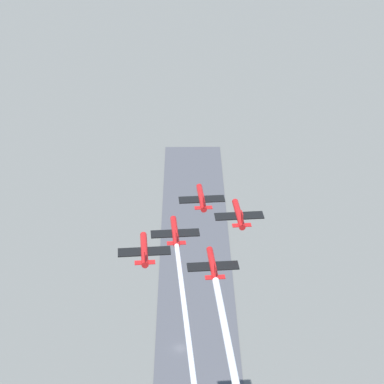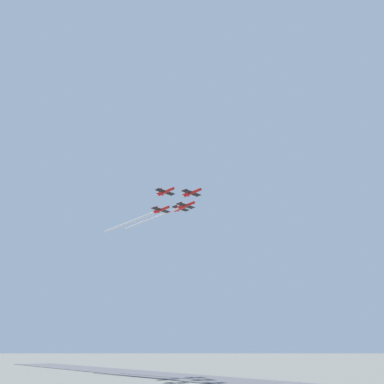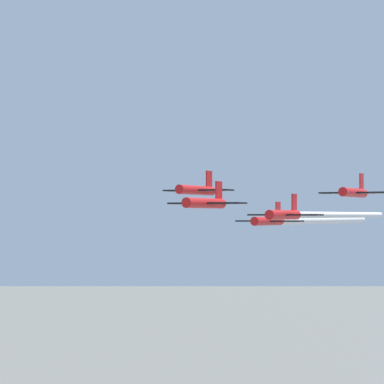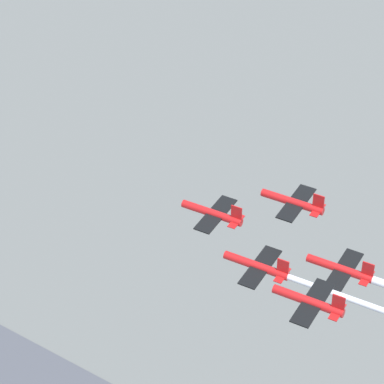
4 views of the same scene
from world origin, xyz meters
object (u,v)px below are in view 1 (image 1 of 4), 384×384
jet_1 (175,232)px  jet_3 (144,251)px  jet_0 (202,198)px  jet_2 (239,215)px  jet_4 (213,265)px

jet_1 → jet_3: jet_3 is taller
jet_0 → jet_3: jet_3 is taller
jet_1 → jet_2: 14.17m
jet_1 → jet_3: bearing=-120.5°
jet_2 → jet_4: size_ratio=1.00×
jet_3 → jet_0: bearing=59.5°
jet_3 → jet_4: bearing=0.0°
jet_3 → jet_4: size_ratio=1.00×
jet_1 → jet_4: bearing=-59.5°
jet_3 → jet_1: bearing=59.5°
jet_0 → jet_1: bearing=-120.5°
jet_1 → jet_3: size_ratio=1.00×
jet_0 → jet_3: bearing=-120.5°
jet_0 → jet_2: size_ratio=1.00×
jet_1 → jet_4: 13.54m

